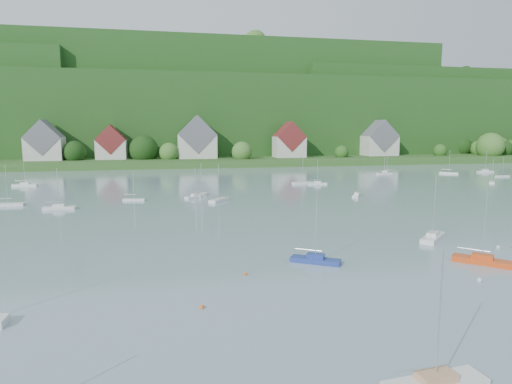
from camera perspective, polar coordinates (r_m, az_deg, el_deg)
far_shore_strip at (r=203.69m, az=-9.17°, el=4.09°), size 600.00×60.00×3.00m
forested_ridge at (r=271.86m, az=-9.86°, el=9.56°), size 620.00×181.22×69.89m
village_building_0 at (r=195.62m, az=-25.43°, el=5.61°), size 14.00×10.40×16.00m
village_building_1 at (r=193.29m, az=-18.03°, el=5.74°), size 12.00×9.36×14.00m
village_building_2 at (r=191.60m, az=-7.56°, el=6.50°), size 16.00×11.44×18.00m
village_building_3 at (r=196.66m, az=4.26°, el=6.35°), size 13.00×10.40×15.50m
village_building_4 at (r=216.98m, az=15.54°, el=6.28°), size 15.00×10.40×16.50m
near_sailboat_1 at (r=52.29m, az=7.62°, el=-8.54°), size 5.67×4.43×7.71m
near_sailboat_2 at (r=30.45m, az=21.98°, el=-21.76°), size 6.50×2.36×8.59m
near_sailboat_3 at (r=66.78m, az=21.71°, el=-5.36°), size 6.04×5.83×8.86m
near_sailboat_5 at (r=57.63m, az=27.00°, el=-7.77°), size 5.72×5.81×8.59m
mooring_buoy_0 at (r=39.89m, az=-6.92°, el=-14.56°), size 0.40×0.40×0.40m
mooring_buoy_1 at (r=51.29m, az=26.70°, el=-10.18°), size 0.49×0.49×0.49m
mooring_buoy_3 at (r=47.90m, az=-1.34°, el=-10.57°), size 0.39×0.39×0.39m
mooring_buoy_4 at (r=66.04m, az=28.60°, el=-6.33°), size 0.46×0.46×0.46m
far_sailboat_cluster at (r=121.15m, az=-4.16°, el=0.98°), size 200.26×60.07×8.71m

